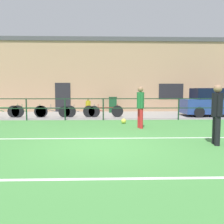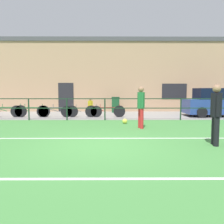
{
  "view_description": "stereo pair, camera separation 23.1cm",
  "coord_description": "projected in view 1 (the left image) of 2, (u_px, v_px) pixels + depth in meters",
  "views": [
    {
      "loc": [
        0.06,
        -6.76,
        1.57
      ],
      "look_at": [
        0.35,
        2.52,
        0.74
      ],
      "focal_mm": 39.08,
      "sensor_mm": 36.0,
      "label": 1
    },
    {
      "loc": [
        0.3,
        -6.77,
        1.57
      ],
      "look_at": [
        0.35,
        2.52,
        0.74
      ],
      "focal_mm": 39.08,
      "sensor_mm": 36.0,
      "label": 2
    }
  ],
  "objects": [
    {
      "name": "ground",
      "position": [
        102.0,
        147.0,
        6.87
      ],
      "size": [
        60.0,
        44.0,
        0.04
      ],
      "primitive_type": "cube",
      "color": "#478C42"
    },
    {
      "name": "field_line_touchline",
      "position": [
        103.0,
        138.0,
        7.98
      ],
      "size": [
        36.0,
        0.11,
        0.0
      ],
      "primitive_type": "cube",
      "color": "white",
      "rests_on": "ground"
    },
    {
      "name": "field_line_hash",
      "position": [
        101.0,
        179.0,
        4.32
      ],
      "size": [
        36.0,
        0.11,
        0.0
      ],
      "primitive_type": "cube",
      "color": "white",
      "rests_on": "ground"
    },
    {
      "name": "pavement_strip",
      "position": [
        103.0,
        115.0,
        15.33
      ],
      "size": [
        48.0,
        5.0,
        0.02
      ],
      "primitive_type": "cube",
      "color": "gray",
      "rests_on": "ground"
    },
    {
      "name": "perimeter_fence",
      "position": [
        103.0,
        106.0,
        12.78
      ],
      "size": [
        36.07,
        0.07,
        1.15
      ],
      "color": "#193823",
      "rests_on": "ground"
    },
    {
      "name": "clubhouse_facade",
      "position": [
        104.0,
        76.0,
        18.77
      ],
      "size": [
        28.0,
        2.56,
        5.38
      ],
      "color": "tan",
      "rests_on": "ground"
    },
    {
      "name": "player_goalkeeper",
      "position": [
        217.0,
        111.0,
        6.97
      ],
      "size": [
        0.3,
        0.47,
        1.73
      ],
      "rotation": [
        0.0,
        0.0,
        4.56
      ],
      "color": "black",
      "rests_on": "ground"
    },
    {
      "name": "player_striker",
      "position": [
        140.0,
        105.0,
        10.06
      ],
      "size": [
        0.3,
        0.47,
        1.73
      ],
      "rotation": [
        0.0,
        0.0,
        4.88
      ],
      "color": "red",
      "rests_on": "ground"
    },
    {
      "name": "soccer_ball_match",
      "position": [
        124.0,
        121.0,
        11.49
      ],
      "size": [
        0.24,
        0.24,
        0.24
      ],
      "primitive_type": "sphere",
      "color": "#E5E04C",
      "rests_on": "ground"
    },
    {
      "name": "spectator_child",
      "position": [
        88.0,
        106.0,
        14.46
      ],
      "size": [
        0.3,
        0.19,
        1.09
      ],
      "rotation": [
        0.0,
        0.0,
        3.2
      ],
      "color": "#232D4C",
      "rests_on": "pavement_strip"
    },
    {
      "name": "parked_car_red",
      "position": [
        216.0,
        103.0,
        14.71
      ],
      "size": [
        4.23,
        1.88,
        1.67
      ],
      "color": "#28428E",
      "rests_on": "pavement_strip"
    },
    {
      "name": "bicycle_parked_0",
      "position": [
        4.0,
        111.0,
        13.83
      ],
      "size": [
        2.24,
        0.04,
        0.79
      ],
      "color": "black",
      "rests_on": "pavement_strip"
    },
    {
      "name": "bicycle_parked_1",
      "position": [
        103.0,
        111.0,
        14.01
      ],
      "size": [
        2.31,
        0.04,
        0.77
      ],
      "color": "black",
      "rests_on": "pavement_strip"
    },
    {
      "name": "bicycle_parked_2",
      "position": [
        27.0,
        111.0,
        13.87
      ],
      "size": [
        2.18,
        0.04,
        0.77
      ],
      "color": "black",
      "rests_on": "pavement_strip"
    },
    {
      "name": "bicycle_parked_3",
      "position": [
        56.0,
        111.0,
        13.92
      ],
      "size": [
        2.29,
        0.04,
        0.76
      ],
      "color": "black",
      "rests_on": "pavement_strip"
    },
    {
      "name": "bicycle_parked_4",
      "position": [
        79.0,
        111.0,
        13.96
      ],
      "size": [
        2.37,
        0.04,
        0.75
      ],
      "color": "black",
      "rests_on": "pavement_strip"
    },
    {
      "name": "trash_bin_0",
      "position": [
        113.0,
        105.0,
        17.02
      ],
      "size": [
        0.55,
        0.47,
        1.09
      ],
      "color": "#194C28",
      "rests_on": "pavement_strip"
    }
  ]
}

